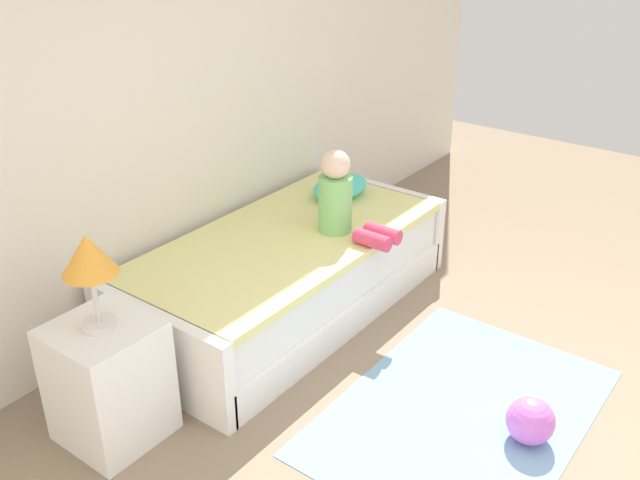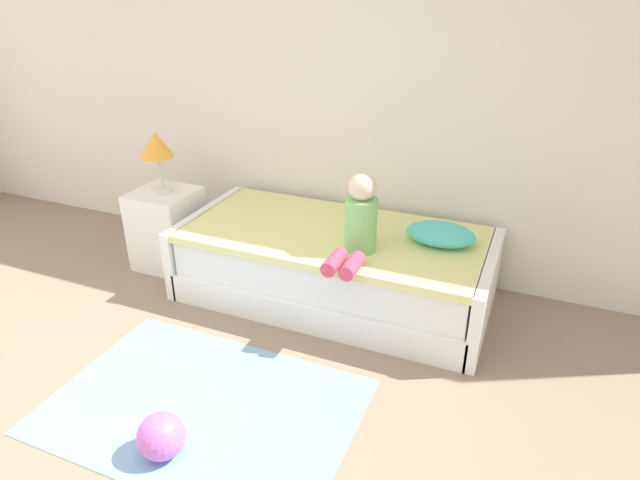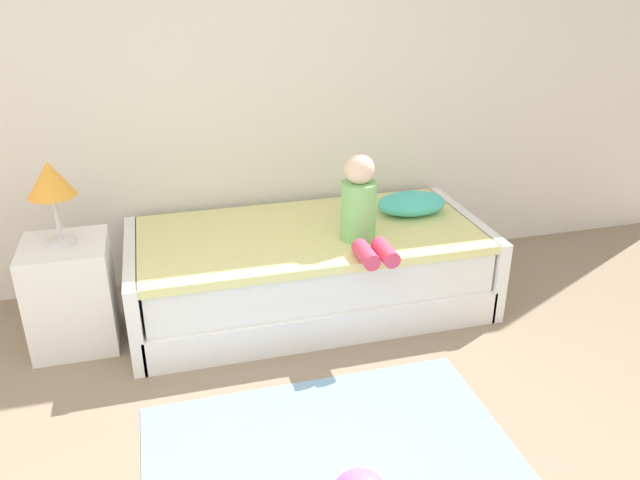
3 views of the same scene
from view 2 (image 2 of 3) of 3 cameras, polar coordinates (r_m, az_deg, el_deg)
wall_rear at (r=4.08m, az=-0.44°, el=17.40°), size 7.20×0.10×2.90m
bed at (r=3.79m, az=1.47°, el=-2.60°), size 2.11×1.00×0.50m
nightstand at (r=4.35m, az=-15.55°, el=1.14°), size 0.44×0.44×0.60m
table_lamp at (r=4.14m, az=-16.60°, el=9.16°), size 0.24×0.24×0.45m
child_figure at (r=3.32m, az=4.01°, el=1.84°), size 0.20×0.51×0.50m
pillow at (r=3.57m, az=12.42°, el=0.61°), size 0.44×0.30×0.13m
toy_ball at (r=2.82m, az=-16.13°, el=-18.96°), size 0.23×0.23×0.23m
area_rug at (r=3.09m, az=-12.02°, el=-16.50°), size 1.60×1.10×0.01m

